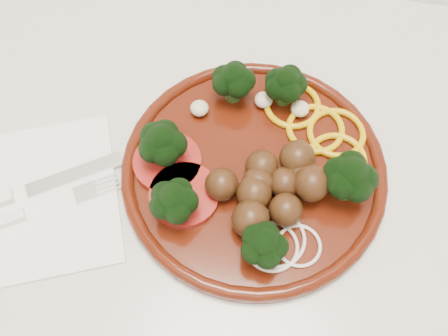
% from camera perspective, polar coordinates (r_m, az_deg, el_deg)
% --- Properties ---
extents(counter, '(2.40, 0.60, 0.90)m').
position_cam_1_polar(counter, '(0.98, -10.23, -11.17)').
color(counter, beige).
rests_on(counter, ground).
extents(plate, '(0.28, 0.28, 0.06)m').
position_cam_1_polar(plate, '(0.52, 3.51, 0.16)').
color(plate, '#3E1107').
rests_on(plate, counter).
extents(napkin, '(0.23, 0.23, 0.00)m').
position_cam_1_polar(napkin, '(0.55, -21.11, -3.39)').
color(napkin, white).
rests_on(napkin, counter).
extents(knife, '(0.17, 0.12, 0.01)m').
position_cam_1_polar(knife, '(0.56, -23.53, -3.11)').
color(knife, silver).
rests_on(knife, napkin).
extents(fork, '(0.15, 0.11, 0.01)m').
position_cam_1_polar(fork, '(0.55, -23.33, -5.42)').
color(fork, white).
rests_on(fork, napkin).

